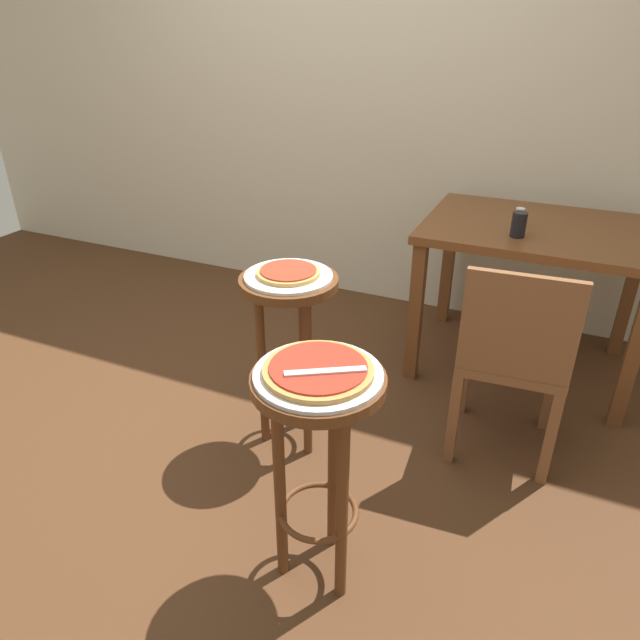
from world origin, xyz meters
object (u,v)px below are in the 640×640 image
stool_middle (290,325)px  condiment_shaker (519,217)px  pizza_foreground (318,369)px  dining_table (536,248)px  serving_plate_middle (288,276)px  stool_foreground (318,435)px  pizza_middle (288,272)px  pizza_server_knife (325,371)px  cup_near_edge (519,225)px  wooden_chair (513,356)px  serving_plate_foreground (318,374)px

stool_middle → condiment_shaker: (0.70, 0.96, 0.25)m
pizza_foreground → dining_table: size_ratio=0.29×
stool_middle → serving_plate_middle: (0.00, 0.00, 0.21)m
stool_foreground → pizza_middle: size_ratio=3.17×
dining_table → condiment_shaker: 0.19m
pizza_server_knife → cup_near_edge: bearing=46.5°
serving_plate_middle → stool_foreground: bearing=-56.3°
dining_table → pizza_server_knife: bearing=-103.8°
condiment_shaker → pizza_middle: bearing=-126.1°
serving_plate_middle → pizza_server_knife: bearing=-55.2°
stool_foreground → pizza_server_knife: pizza_server_knife is taller
pizza_foreground → pizza_server_knife: size_ratio=1.38×
stool_middle → wooden_chair: (0.82, 0.26, -0.08)m
pizza_middle → cup_near_edge: (0.72, 0.82, 0.03)m
pizza_middle → pizza_foreground: bearing=-56.3°
stool_foreground → serving_plate_middle: bearing=123.7°
pizza_server_knife → stool_foreground: bearing=115.3°
stool_foreground → pizza_server_knife: 0.24m
serving_plate_middle → pizza_server_knife: pizza_server_knife is taller
serving_plate_foreground → pizza_server_knife: bearing=-33.7°
stool_foreground → cup_near_edge: cup_near_edge is taller
stool_foreground → dining_table: size_ratio=0.72×
stool_foreground → dining_table: (0.42, 1.58, 0.09)m
pizza_middle → condiment_shaker: 1.19m
pizza_foreground → serving_plate_middle: bearing=123.7°
serving_plate_foreground → cup_near_edge: 1.42m
pizza_foreground → dining_table: 1.64m
pizza_foreground → cup_near_edge: bearing=76.1°
pizza_foreground → wooden_chair: wooden_chair is taller
cup_near_edge → stool_middle: bearing=-131.4°
stool_foreground → pizza_middle: (-0.38, 0.56, 0.22)m
serving_plate_middle → dining_table: (0.80, 1.02, -0.11)m
pizza_foreground → pizza_middle: size_ratio=1.28×
dining_table → pizza_server_knife: 1.65m
cup_near_edge → condiment_shaker: bearing=95.4°
pizza_middle → pizza_server_knife: (0.41, -0.58, 0.01)m
stool_foreground → pizza_foreground: pizza_foreground is taller
pizza_foreground → serving_plate_foreground: bearing=0.0°
pizza_server_knife → pizza_middle: bearing=93.9°
cup_near_edge → condiment_shaker: size_ratio=1.28×
pizza_foreground → serving_plate_middle: size_ratio=0.91×
stool_middle → pizza_server_knife: bearing=-55.2°
serving_plate_foreground → dining_table: (0.42, 1.58, -0.11)m
serving_plate_foreground → pizza_middle: bearing=123.7°
cup_near_edge → pizza_foreground: bearing=-103.9°
stool_foreground → wooden_chair: size_ratio=0.88×
pizza_server_knife → condiment_shaker: bearing=48.1°
pizza_foreground → condiment_shaker: condiment_shaker is taller
pizza_middle → wooden_chair: (0.82, 0.26, -0.31)m
serving_plate_middle → dining_table: bearing=51.8°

